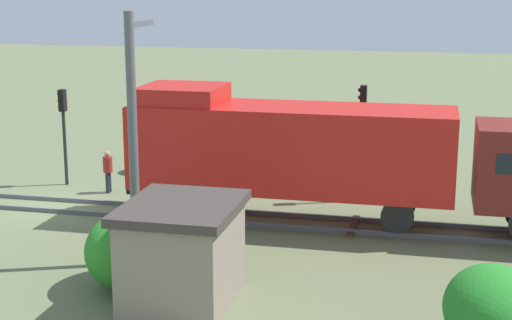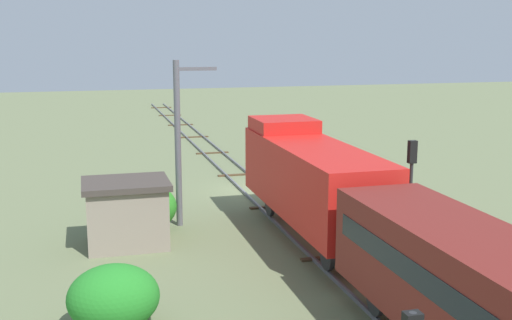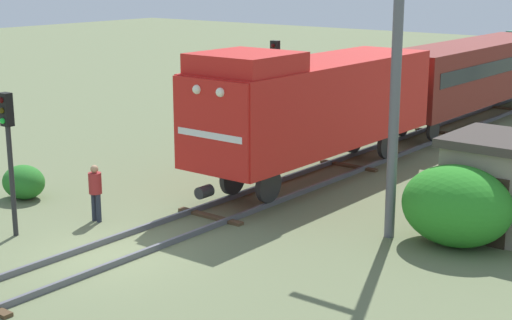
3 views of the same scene
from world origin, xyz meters
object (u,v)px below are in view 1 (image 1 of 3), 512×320
(traffic_signal_near, at_px, (63,119))
(relay_hut, at_px, (182,253))
(catenary_mast, at_px, (134,133))
(worker_near_track, at_px, (108,168))
(worker_by_signal, at_px, (326,169))
(traffic_signal_mid, at_px, (362,122))
(locomotive, at_px, (285,146))

(traffic_signal_near, distance_m, relay_hut, 13.81)
(catenary_mast, xyz_separation_m, relay_hut, (2.57, 2.27, -2.60))
(worker_near_track, xyz_separation_m, worker_by_signal, (-1.80, 8.54, 0.00))
(relay_hut, bearing_deg, worker_near_track, -147.20)
(traffic_signal_mid, bearing_deg, worker_near_track, -84.29)
(traffic_signal_mid, distance_m, catenary_mast, 10.24)
(locomotive, relative_size, traffic_signal_mid, 2.57)
(worker_by_signal, distance_m, relay_hut, 11.90)
(traffic_signal_mid, bearing_deg, locomotive, -34.35)
(worker_by_signal, bearing_deg, catenary_mast, 16.64)
(traffic_signal_mid, xyz_separation_m, relay_hut, (10.90, -3.62, -1.72))
(worker_near_track, distance_m, relay_hut, 11.78)
(worker_near_track, xyz_separation_m, catenary_mast, (7.33, 4.11, 3.00))
(traffic_signal_near, height_order, relay_hut, traffic_signal_near)
(worker_near_track, relative_size, relay_hut, 0.49)
(traffic_signal_mid, xyz_separation_m, worker_by_signal, (-0.80, -1.46, -2.12))
(worker_by_signal, bearing_deg, traffic_signal_near, -42.22)
(traffic_signal_near, relative_size, worker_by_signal, 2.35)
(traffic_signal_near, distance_m, traffic_signal_mid, 12.24)
(locomotive, distance_m, relay_hut, 7.74)
(traffic_signal_near, xyz_separation_m, traffic_signal_mid, (-0.20, 12.24, 0.33))
(traffic_signal_near, bearing_deg, traffic_signal_mid, 90.94)
(locomotive, xyz_separation_m, traffic_signal_near, (-3.20, -9.91, 0.02))
(catenary_mast, bearing_deg, relay_hut, 41.47)
(traffic_signal_mid, distance_m, worker_by_signal, 2.70)
(locomotive, height_order, relay_hut, locomotive)
(traffic_signal_near, bearing_deg, locomotive, 72.11)
(worker_near_track, bearing_deg, traffic_signal_mid, 56.93)
(traffic_signal_near, distance_m, worker_by_signal, 10.97)
(traffic_signal_near, xyz_separation_m, catenary_mast, (8.13, 6.35, 1.20))
(worker_near_track, height_order, relay_hut, relay_hut)
(traffic_signal_near, height_order, worker_by_signal, traffic_signal_near)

